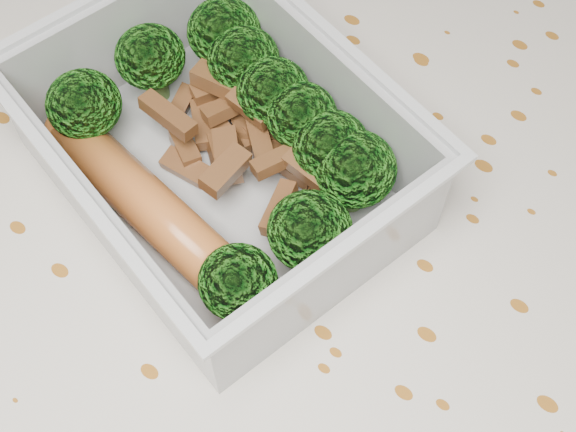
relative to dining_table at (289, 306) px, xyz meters
The scene contains 6 objects.
dining_table is the anchor object (origin of this frame).
tablecloth 0.05m from the dining_table, ahead, with size 1.46×0.96×0.19m.
lunch_container 0.12m from the dining_table, behind, with size 0.21×0.18×0.06m.
broccoli_florets 0.13m from the dining_table, 151.16° to the left, with size 0.16×0.14×0.05m.
meat_pile 0.12m from the dining_table, 159.17° to the left, with size 0.11×0.07×0.03m.
sausage 0.12m from the dining_table, 142.84° to the right, with size 0.16×0.04×0.02m.
Camera 1 is at (0.11, -0.15, 1.09)m, focal length 50.00 mm.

